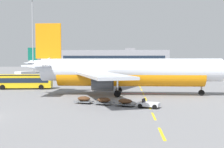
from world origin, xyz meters
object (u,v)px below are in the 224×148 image
object	(u,v)px
airliner_foreground	(127,72)
apron_shuttle_bus	(22,81)
airliner_far_center	(61,65)
fuel_service_truck	(23,77)
apron_light_mast_near	(33,28)
baggage_train	(115,101)

from	to	relation	value
airliner_foreground	apron_shuttle_bus	world-z (taller)	airliner_foreground
airliner_far_center	apron_shuttle_bus	xyz separation A→B (m)	(10.49, -74.51, -2.16)
airliner_foreground	apron_shuttle_bus	bearing A→B (deg)	157.49
airliner_foreground	airliner_far_center	world-z (taller)	airliner_foreground
fuel_service_truck	airliner_far_center	bearing A→B (deg)	95.25
fuel_service_truck	apron_light_mast_near	xyz separation A→B (m)	(-4.40, 20.11, 14.67)
airliner_foreground	airliner_far_center	bearing A→B (deg)	111.00
airliner_foreground	baggage_train	distance (m)	11.68
apron_shuttle_bus	fuel_service_truck	distance (m)	13.45
fuel_service_truck	baggage_train	xyz separation A→B (m)	(24.85, -32.57, -1.11)
apron_shuttle_bus	baggage_train	xyz separation A→B (m)	(20.05, -20.00, -1.22)
airliner_far_center	apron_light_mast_near	world-z (taller)	apron_light_mast_near
fuel_service_truck	baggage_train	distance (m)	40.98
apron_shuttle_bus	fuel_service_truck	xyz separation A→B (m)	(-4.80, 12.57, -0.10)
airliner_foreground	baggage_train	bearing A→B (deg)	-97.67
airliner_far_center	airliner_foreground	bearing A→B (deg)	-69.00
airliner_far_center	apron_light_mast_near	bearing A→B (deg)	-88.23
airliner_foreground	airliner_far_center	xyz separation A→B (m)	(-32.03, 83.43, -0.04)
fuel_service_truck	airliner_foreground	bearing A→B (deg)	-39.22
apron_light_mast_near	baggage_train	bearing A→B (deg)	-60.96
airliner_foreground	apron_light_mast_near	xyz separation A→B (m)	(-30.74, 41.60, 12.37)
airliner_foreground	fuel_service_truck	size ratio (longest dim) A/B	4.73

